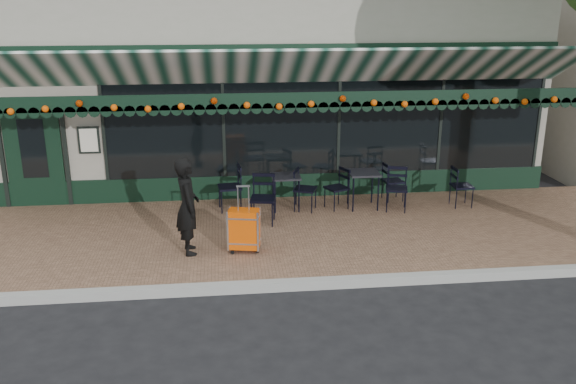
{
  "coord_description": "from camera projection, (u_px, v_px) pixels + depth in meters",
  "views": [
    {
      "loc": [
        -1.05,
        -8.38,
        4.23
      ],
      "look_at": [
        0.06,
        1.6,
        1.02
      ],
      "focal_mm": 38.0,
      "sensor_mm": 36.0,
      "label": 1
    }
  ],
  "objects": [
    {
      "name": "chair_a_front",
      "position": [
        397.0,
        189.0,
        12.13
      ],
      "size": [
        0.54,
        0.54,
        0.88
      ],
      "primitive_type": null,
      "rotation": [
        0.0,
        0.0,
        -0.27
      ],
      "color": "black",
      "rests_on": "sidewalk"
    },
    {
      "name": "sidewalk",
      "position": [
        282.0,
        234.0,
        11.2
      ],
      "size": [
        18.0,
        4.0,
        0.15
      ],
      "primitive_type": "cube",
      "color": "brown",
      "rests_on": "ground"
    },
    {
      "name": "ground",
      "position": [
        295.0,
        287.0,
        9.33
      ],
      "size": [
        80.0,
        80.0,
        0.0
      ],
      "primitive_type": "plane",
      "color": "black",
      "rests_on": "ground"
    },
    {
      "name": "curb",
      "position": [
        296.0,
        285.0,
        9.24
      ],
      "size": [
        18.0,
        0.16,
        0.15
      ],
      "primitive_type": "cube",
      "color": "#9E9E99",
      "rests_on": "ground"
    },
    {
      "name": "chair_b_right",
      "position": [
        305.0,
        190.0,
        12.14
      ],
      "size": [
        0.55,
        0.55,
        0.86
      ],
      "primitive_type": null,
      "rotation": [
        0.0,
        0.0,
        1.2
      ],
      "color": "black",
      "rests_on": "sidewalk"
    },
    {
      "name": "woman",
      "position": [
        188.0,
        206.0,
        9.99
      ],
      "size": [
        0.48,
        0.65,
        1.63
      ],
      "primitive_type": "imported",
      "rotation": [
        0.0,
        0.0,
        1.74
      ],
      "color": "black",
      "rests_on": "sidewalk"
    },
    {
      "name": "chair_a_extra",
      "position": [
        462.0,
        186.0,
        12.37
      ],
      "size": [
        0.42,
        0.42,
        0.83
      ],
      "primitive_type": null,
      "rotation": [
        0.0,
        0.0,
        1.58
      ],
      "color": "black",
      "rests_on": "sidewalk"
    },
    {
      "name": "cafe_table_b",
      "position": [
        286.0,
        179.0,
        12.14
      ],
      "size": [
        0.57,
        0.57,
        0.7
      ],
      "color": "black",
      "rests_on": "sidewalk"
    },
    {
      "name": "cafe_table_a",
      "position": [
        363.0,
        175.0,
        12.22
      ],
      "size": [
        0.61,
        0.61,
        0.75
      ],
      "color": "black",
      "rests_on": "sidewalk"
    },
    {
      "name": "chair_a_right",
      "position": [
        393.0,
        181.0,
        12.75
      ],
      "size": [
        0.46,
        0.46,
        0.81
      ],
      "primitive_type": null,
      "rotation": [
        0.0,
        0.0,
        1.71
      ],
      "color": "black",
      "rests_on": "sidewalk"
    },
    {
      "name": "suitcase",
      "position": [
        244.0,
        230.0,
        10.15
      ],
      "size": [
        0.55,
        0.37,
        1.15
      ],
      "rotation": [
        0.0,
        0.0,
        -0.2
      ],
      "color": "#DB4C06",
      "rests_on": "sidewalk"
    },
    {
      "name": "restaurant_building",
      "position": [
        259.0,
        75.0,
        16.06
      ],
      "size": [
        12.0,
        9.6,
        4.5
      ],
      "color": "gray",
      "rests_on": "ground"
    },
    {
      "name": "chair_b_left",
      "position": [
        230.0,
        188.0,
        12.13
      ],
      "size": [
        0.51,
        0.51,
        0.93
      ],
      "primitive_type": null,
      "rotation": [
        0.0,
        0.0,
        -1.46
      ],
      "color": "black",
      "rests_on": "sidewalk"
    },
    {
      "name": "chair_a_left",
      "position": [
        337.0,
        188.0,
        12.25
      ],
      "size": [
        0.55,
        0.55,
        0.83
      ],
      "primitive_type": null,
      "rotation": [
        0.0,
        0.0,
        -1.15
      ],
      "color": "black",
      "rests_on": "sidewalk"
    },
    {
      "name": "chair_b_front",
      "position": [
        263.0,
        199.0,
        11.41
      ],
      "size": [
        0.55,
        0.55,
        0.94
      ],
      "primitive_type": null,
      "rotation": [
        0.0,
        0.0,
        -0.17
      ],
      "color": "black",
      "rests_on": "sidewalk"
    }
  ]
}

